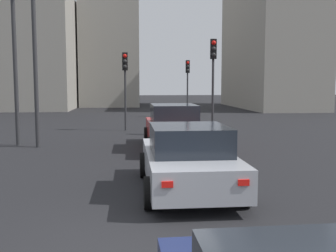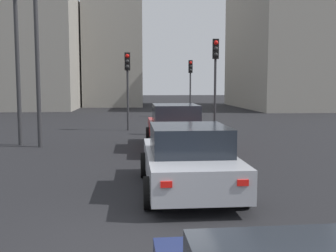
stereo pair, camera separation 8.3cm
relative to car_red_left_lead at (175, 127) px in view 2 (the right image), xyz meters
The scene contains 10 objects.
car_red_left_lead is the anchor object (origin of this frame).
car_silver_left_second 5.95m from the car_red_left_lead, behind, with size 4.36×2.09×1.49m.
traffic_light_near_left 14.39m from the car_red_left_lead, 10.19° to the right, with size 0.32×0.29×4.08m.
traffic_light_near_right 6.59m from the car_red_left_lead, 17.07° to the left, with size 0.32×0.28×3.98m.
traffic_light_far_left 4.88m from the car_red_left_lead, 31.66° to the right, with size 0.32×0.30×4.44m.
street_lamp_kerbside 6.93m from the car_red_left_lead, 77.78° to the left, with size 0.56×0.36×6.84m.
street_lamp_far 6.03m from the car_red_left_lead, 81.41° to the left, with size 0.56×0.36×6.59m.
building_facade_left 28.60m from the car_red_left_lead, 26.19° to the right, with size 15.58×6.06×14.92m, color gray.
building_facade_center 31.94m from the car_red_left_lead, ahead, with size 9.28×6.09×17.13m, color gray.
building_facade_right 29.20m from the car_red_left_lead, 23.99° to the left, with size 12.48×9.55×10.59m, color gray.
Camera 2 is at (-5.61, -0.26, 2.40)m, focal length 42.91 mm.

